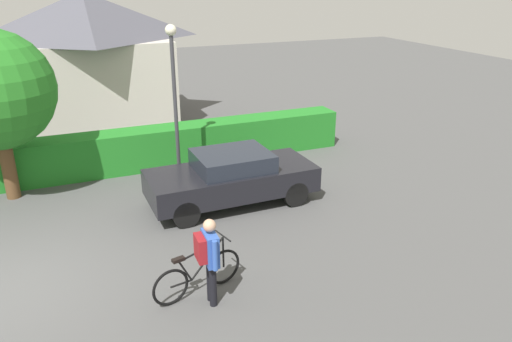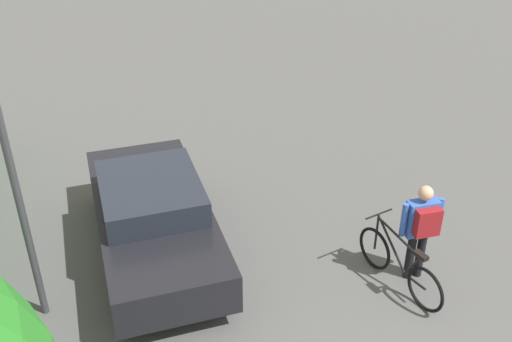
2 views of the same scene
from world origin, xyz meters
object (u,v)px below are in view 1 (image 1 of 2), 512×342
Objects in this scene: person_rider at (209,254)px; bicycle at (198,275)px; parked_car_near at (232,177)px; street_lamp at (174,85)px.

bicycle is at bearing 107.13° from person_rider.
bicycle is 1.07× the size of person_rider.
person_rider is at bearing -115.46° from parked_car_near.
street_lamp reaches higher than person_rider.
street_lamp is at bearing 80.92° from person_rider.
parked_car_near is at bearing 60.84° from bicycle.
parked_car_near is 4.07m from person_rider.
street_lamp is (0.86, 5.40, 1.74)m from person_rider.
parked_car_near is 2.54× the size of person_rider.
bicycle is at bearing -100.86° from street_lamp.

